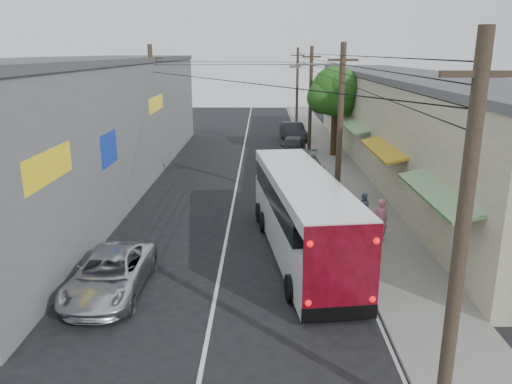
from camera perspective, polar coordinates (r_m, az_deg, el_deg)
ground at (r=13.21m, az=-6.22°, el=-19.30°), size 120.00×120.00×0.00m
sidewalk at (r=32.03m, az=9.68°, el=1.97°), size 3.00×80.00×0.12m
building_right at (r=34.37m, az=16.89°, el=7.70°), size 7.09×40.00×6.25m
building_left at (r=30.66m, az=-18.49°, el=7.61°), size 7.20×36.00×7.25m
utility_poles at (r=31.29m, az=3.74°, el=9.41°), size 11.80×45.28×8.00m
street_tree at (r=37.25m, az=9.17°, el=11.10°), size 4.40×4.00×6.60m
coach_bus at (r=19.12m, az=5.18°, el=-2.49°), size 3.62×10.94×3.10m
jeepney at (r=16.93m, az=-16.32°, el=-9.01°), size 2.25×4.78×1.32m
parked_suv at (r=29.62m, az=5.59°, el=2.48°), size 2.34×5.58×1.61m
parked_car_mid at (r=37.05m, az=4.27°, el=5.14°), size 2.28×4.70×1.54m
parked_car_far at (r=44.10m, az=4.28°, el=6.87°), size 2.32×4.99×1.58m
pedestrian_near at (r=20.87m, az=13.99°, el=-3.10°), size 0.67×0.48×1.74m
pedestrian_far at (r=22.92m, az=12.14°, el=-1.73°), size 0.78×0.66×1.40m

